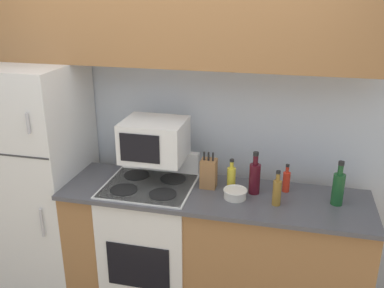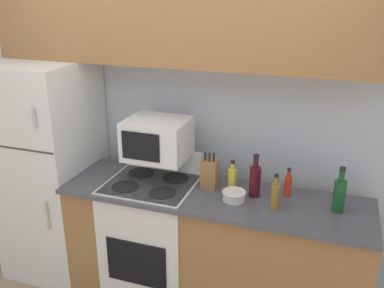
{
  "view_description": "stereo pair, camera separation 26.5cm",
  "coord_description": "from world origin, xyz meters",
  "px_view_note": "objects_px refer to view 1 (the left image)",
  "views": [
    {
      "loc": [
        0.81,
        -2.32,
        2.28
      ],
      "look_at": [
        0.18,
        0.26,
        1.29
      ],
      "focal_mm": 40.0,
      "sensor_mm": 36.0,
      "label": 1
    },
    {
      "loc": [
        1.06,
        -2.24,
        2.28
      ],
      "look_at": [
        0.18,
        0.26,
        1.29
      ],
      "focal_mm": 40.0,
      "sensor_mm": 36.0,
      "label": 2
    }
  ],
  "objects_px": {
    "bottle_hot_sauce": "(286,181)",
    "knife_block": "(209,173)",
    "refrigerator": "(41,176)",
    "bottle_wine_red": "(255,177)",
    "bottle_wine_green": "(338,188)",
    "microwave": "(154,140)",
    "bottle_cooking_spray": "(231,177)",
    "bowl": "(235,193)",
    "stove": "(151,240)",
    "bottle_vinegar": "(277,192)"
  },
  "relations": [
    {
      "from": "knife_block",
      "to": "bottle_vinegar",
      "type": "relative_size",
      "value": 1.1
    },
    {
      "from": "knife_block",
      "to": "bottle_wine_red",
      "type": "distance_m",
      "value": 0.32
    },
    {
      "from": "refrigerator",
      "to": "bottle_cooking_spray",
      "type": "height_order",
      "value": "refrigerator"
    },
    {
      "from": "bottle_wine_red",
      "to": "bottle_vinegar",
      "type": "xyz_separation_m",
      "value": [
        0.16,
        -0.13,
        -0.02
      ]
    },
    {
      "from": "stove",
      "to": "knife_block",
      "type": "height_order",
      "value": "knife_block"
    },
    {
      "from": "bowl",
      "to": "bottle_wine_green",
      "type": "height_order",
      "value": "bottle_wine_green"
    },
    {
      "from": "microwave",
      "to": "bottle_wine_green",
      "type": "relative_size",
      "value": 1.45
    },
    {
      "from": "microwave",
      "to": "bottle_wine_green",
      "type": "bearing_deg",
      "value": -2.76
    },
    {
      "from": "bottle_cooking_spray",
      "to": "bottle_wine_red",
      "type": "xyz_separation_m",
      "value": [
        0.16,
        -0.03,
        0.03
      ]
    },
    {
      "from": "knife_block",
      "to": "bottle_cooking_spray",
      "type": "xyz_separation_m",
      "value": [
        0.16,
        0.01,
        -0.02
      ]
    },
    {
      "from": "refrigerator",
      "to": "stove",
      "type": "bearing_deg",
      "value": -4.92
    },
    {
      "from": "bottle_wine_green",
      "to": "bottle_hot_sauce",
      "type": "bearing_deg",
      "value": 161.27
    },
    {
      "from": "bottle_cooking_spray",
      "to": "bottle_hot_sauce",
      "type": "relative_size",
      "value": 1.1
    },
    {
      "from": "stove",
      "to": "bottle_cooking_spray",
      "type": "xyz_separation_m",
      "value": [
        0.57,
        0.1,
        0.53
      ]
    },
    {
      "from": "bottle_cooking_spray",
      "to": "bottle_vinegar",
      "type": "xyz_separation_m",
      "value": [
        0.32,
        -0.17,
        0.01
      ]
    },
    {
      "from": "knife_block",
      "to": "bottle_hot_sauce",
      "type": "distance_m",
      "value": 0.54
    },
    {
      "from": "microwave",
      "to": "bottle_wine_red",
      "type": "relative_size",
      "value": 1.45
    },
    {
      "from": "microwave",
      "to": "bottle_hot_sauce",
      "type": "xyz_separation_m",
      "value": [
        0.93,
        0.05,
        -0.24
      ]
    },
    {
      "from": "microwave",
      "to": "bottle_wine_green",
      "type": "xyz_separation_m",
      "value": [
        1.25,
        -0.06,
        -0.2
      ]
    },
    {
      "from": "bottle_hot_sauce",
      "to": "refrigerator",
      "type": "bearing_deg",
      "value": -178.11
    },
    {
      "from": "bottle_hot_sauce",
      "to": "bottle_wine_red",
      "type": "relative_size",
      "value": 0.67
    },
    {
      "from": "stove",
      "to": "bowl",
      "type": "distance_m",
      "value": 0.79
    },
    {
      "from": "refrigerator",
      "to": "bottle_hot_sauce",
      "type": "xyz_separation_m",
      "value": [
        1.87,
        0.06,
        0.14
      ]
    },
    {
      "from": "bottle_wine_green",
      "to": "bottle_cooking_spray",
      "type": "bearing_deg",
      "value": 174.65
    },
    {
      "from": "refrigerator",
      "to": "microwave",
      "type": "relative_size",
      "value": 4.05
    },
    {
      "from": "bottle_hot_sauce",
      "to": "bottle_wine_red",
      "type": "xyz_separation_m",
      "value": [
        -0.21,
        -0.08,
        0.04
      ]
    },
    {
      "from": "microwave",
      "to": "bottle_wine_red",
      "type": "height_order",
      "value": "microwave"
    },
    {
      "from": "stove",
      "to": "microwave",
      "type": "relative_size",
      "value": 2.56
    },
    {
      "from": "bottle_hot_sauce",
      "to": "knife_block",
      "type": "bearing_deg",
      "value": -173.75
    },
    {
      "from": "refrigerator",
      "to": "bottle_vinegar",
      "type": "relative_size",
      "value": 7.31
    },
    {
      "from": "bottle_cooking_spray",
      "to": "bottle_hot_sauce",
      "type": "distance_m",
      "value": 0.38
    },
    {
      "from": "knife_block",
      "to": "bowl",
      "type": "bearing_deg",
      "value": -31.09
    },
    {
      "from": "bottle_cooking_spray",
      "to": "bottle_wine_green",
      "type": "height_order",
      "value": "bottle_wine_green"
    },
    {
      "from": "bowl",
      "to": "bottle_vinegar",
      "type": "xyz_separation_m",
      "value": [
        0.27,
        -0.03,
        0.06
      ]
    },
    {
      "from": "bottle_cooking_spray",
      "to": "bottle_wine_green",
      "type": "bearing_deg",
      "value": -5.35
    },
    {
      "from": "bottle_wine_red",
      "to": "bottle_cooking_spray",
      "type": "bearing_deg",
      "value": 168.84
    },
    {
      "from": "microwave",
      "to": "bowl",
      "type": "relative_size",
      "value": 2.69
    },
    {
      "from": "stove",
      "to": "bottle_cooking_spray",
      "type": "distance_m",
      "value": 0.79
    },
    {
      "from": "bowl",
      "to": "stove",
      "type": "bearing_deg",
      "value": 176.07
    },
    {
      "from": "stove",
      "to": "bottle_vinegar",
      "type": "height_order",
      "value": "bottle_vinegar"
    },
    {
      "from": "bottle_vinegar",
      "to": "microwave",
      "type": "bearing_deg",
      "value": 169.54
    },
    {
      "from": "bottle_vinegar",
      "to": "bottle_wine_green",
      "type": "bearing_deg",
      "value": 14.83
    },
    {
      "from": "knife_block",
      "to": "bottle_wine_green",
      "type": "distance_m",
      "value": 0.86
    },
    {
      "from": "knife_block",
      "to": "bottle_hot_sauce",
      "type": "bearing_deg",
      "value": 6.25
    },
    {
      "from": "bowl",
      "to": "bottle_wine_green",
      "type": "relative_size",
      "value": 0.54
    },
    {
      "from": "bowl",
      "to": "knife_block",
      "type": "bearing_deg",
      "value": 148.91
    },
    {
      "from": "refrigerator",
      "to": "bottle_vinegar",
      "type": "xyz_separation_m",
      "value": [
        1.81,
        -0.15,
        0.16
      ]
    },
    {
      "from": "stove",
      "to": "knife_block",
      "type": "distance_m",
      "value": 0.69
    },
    {
      "from": "knife_block",
      "to": "bottle_hot_sauce",
      "type": "relative_size",
      "value": 1.33
    },
    {
      "from": "bottle_cooking_spray",
      "to": "refrigerator",
      "type": "bearing_deg",
      "value": -179.37
    }
  ]
}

